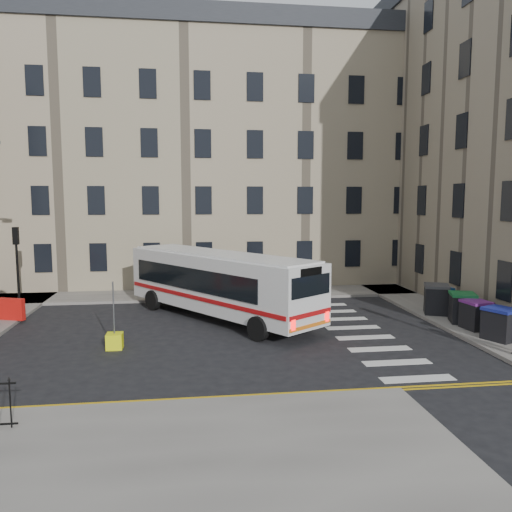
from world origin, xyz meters
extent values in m
plane|color=black|center=(0.00, 0.00, 0.00)|extent=(120.00, 120.00, 0.00)
cube|color=slate|center=(-6.00, 8.60, 0.07)|extent=(36.00, 3.20, 0.15)
cube|color=slate|center=(9.00, 4.00, 0.07)|extent=(2.40, 26.00, 0.15)
cube|color=slate|center=(-7.00, -10.00, 0.07)|extent=(20.00, 6.00, 0.15)
cube|color=gray|center=(-7.00, 15.50, 8.00)|extent=(38.00, 10.50, 16.00)
cube|color=black|center=(-7.00, 15.50, 16.60)|extent=(38.30, 10.80, 1.20)
cylinder|color=black|center=(-12.00, 6.50, 1.75)|extent=(0.12, 0.12, 3.20)
cube|color=black|center=(-12.00, 6.50, 3.80)|extent=(0.28, 0.22, 0.90)
cube|color=red|center=(-11.30, 3.30, 0.65)|extent=(1.26, 0.66, 1.00)
cube|color=silver|center=(-1.78, 2.85, 1.80)|extent=(8.73, 10.65, 2.57)
cube|color=black|center=(-3.13, 2.51, 2.00)|extent=(5.37, 7.35, 1.03)
cube|color=black|center=(-1.03, 4.03, 2.00)|extent=(5.37, 7.35, 1.03)
cube|color=black|center=(-5.11, 7.43, 2.06)|extent=(1.86, 1.38, 1.13)
cube|color=black|center=(1.55, -1.73, 2.31)|extent=(1.86, 1.38, 0.82)
cube|color=#9F0D0F|center=(-2.83, 2.09, 1.18)|extent=(6.56, 9.00, 0.18)
cube|color=#9F0D0F|center=(-0.73, 3.62, 1.18)|extent=(6.56, 9.00, 0.18)
cube|color=#FF0C0C|center=(0.73, -2.34, 0.92)|extent=(0.21, 0.17, 0.41)
cube|color=#FF0C0C|center=(2.39, -1.13, 0.92)|extent=(0.21, 0.17, 0.41)
cylinder|color=black|center=(-5.05, 5.17, 0.51)|extent=(0.84, 1.00, 1.03)
cylinder|color=black|center=(-2.98, 6.68, 0.51)|extent=(0.84, 1.00, 1.03)
cylinder|color=black|center=(-0.46, -1.15, 0.51)|extent=(0.84, 1.00, 1.03)
cylinder|color=black|center=(1.62, 0.36, 0.51)|extent=(0.84, 1.00, 1.03)
cube|color=black|center=(8.97, -2.72, 0.73)|extent=(1.33, 1.41, 1.16)
cube|color=navy|center=(8.97, -2.72, 1.37)|extent=(1.40, 1.48, 0.12)
cube|color=black|center=(8.96, -1.04, 0.71)|extent=(1.04, 1.17, 1.11)
cube|color=#661F74|center=(8.96, -1.04, 1.32)|extent=(1.10, 1.22, 0.12)
cube|color=black|center=(9.00, 0.10, 0.76)|extent=(1.33, 1.43, 1.22)
cube|color=#16662F|center=(9.00, 0.10, 1.43)|extent=(1.40, 1.50, 0.13)
cube|color=black|center=(8.70, 1.93, 0.79)|extent=(1.46, 1.55, 1.29)
cube|color=#373639|center=(8.70, 1.93, 1.51)|extent=(1.53, 1.62, 0.13)
cube|color=black|center=(9.22, 2.55, 0.68)|extent=(1.08, 1.18, 1.06)
cube|color=navy|center=(9.22, 2.55, 1.27)|extent=(1.13, 1.24, 0.11)
cube|color=#E0EA0D|center=(-6.02, -1.42, 0.30)|extent=(0.60, 0.60, 0.60)
camera|label=1|loc=(-3.12, -20.48, 5.71)|focal=35.00mm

